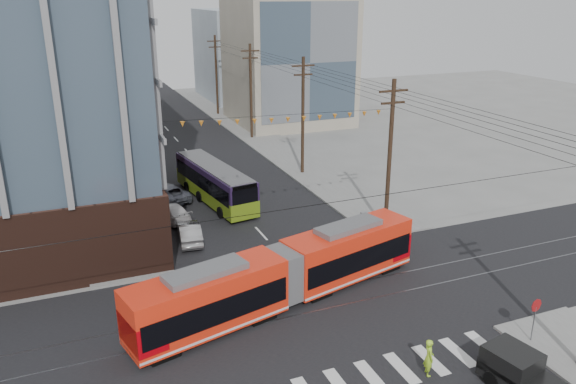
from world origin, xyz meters
The scene contains 15 objects.
ground centered at (0.00, 0.00, 0.00)m, with size 160.00×160.00×0.00m, color slate.
bg_bldg_nw_near centered at (-17.00, 52.00, 9.00)m, with size 18.00×16.00×18.00m, color #8C99A5.
bg_bldg_ne_near centered at (16.00, 48.00, 8.00)m, with size 14.00×14.00×16.00m, color gray.
bg_bldg_nw_far centered at (-14.00, 72.00, 10.00)m, with size 16.00×18.00×20.00m, color gray.
bg_bldg_ne_far centered at (18.00, 68.00, 7.00)m, with size 16.00×16.00×14.00m, color #8C99A5.
utility_pole_far centered at (8.50, 56.00, 5.50)m, with size 0.30×0.30×11.00m, color black.
streetcar centered at (-2.08, 4.50, 1.72)m, with size 17.90×2.52×3.45m, color red, non-canonical shape.
city_bus centered at (-1.26, 21.81, 1.60)m, with size 2.44×11.28×3.20m, color #261639, non-canonical shape.
pickup_truck centered at (4.90, -7.07, 0.86)m, with size 1.81×5.06×1.72m, color black, non-canonical shape.
parked_car_silver centered at (-5.06, 14.62, 0.69)m, with size 1.47×4.21×1.39m, color #B0B0B0.
parked_car_white centered at (-5.43, 19.03, 0.64)m, with size 1.79×4.41×1.28m, color silver.
parked_car_grey centered at (-4.98, 23.42, 0.70)m, with size 2.33×5.04×1.40m, color slate.
pedestrian centered at (1.65, -3.79, 0.91)m, with size 0.66×0.43×1.81m, color #A5DC2A.
stop_sign centered at (7.84, -3.68, 1.14)m, with size 0.70×0.70×2.29m, color #990C0F, non-canonical shape.
jersey_barrier centered at (8.30, 11.33, 0.40)m, with size 0.90×3.99×0.80m, color #616161.
Camera 1 is at (-12.30, -21.07, 16.35)m, focal length 35.00 mm.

